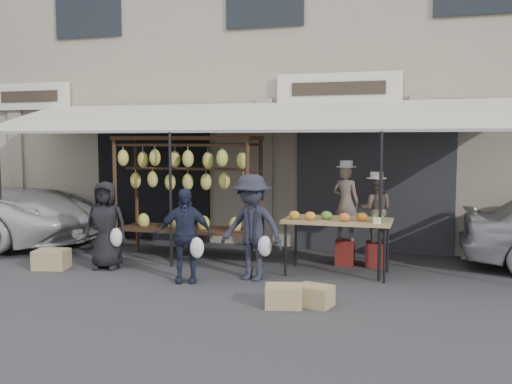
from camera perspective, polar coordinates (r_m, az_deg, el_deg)
ground_plane at (r=8.57m, az=-5.59°, el=-9.43°), size 90.00×90.00×0.00m
shophouse at (r=14.59m, az=4.13°, el=11.04°), size 24.00×6.15×7.30m
awning at (r=10.44m, az=-0.91°, el=7.46°), size 10.00×2.35×2.92m
banana_rack at (r=10.28m, az=-6.94°, el=1.86°), size 2.60×0.90×2.24m
produce_table at (r=9.21m, az=8.12°, el=-2.91°), size 1.70×0.90×1.04m
vendor_left at (r=9.93m, az=8.97°, el=-1.06°), size 0.54×0.43×1.30m
vendor_right at (r=9.90m, az=11.92°, el=-1.74°), size 0.57×0.46×1.14m
customer_left at (r=9.91m, az=-14.79°, el=-3.22°), size 0.80×0.60×1.48m
customer_mid at (r=8.76m, az=-7.14°, el=-4.32°), size 0.91×0.60×1.44m
customer_right at (r=8.80m, az=-0.41°, el=-3.56°), size 1.17×0.82×1.64m
stool_left at (r=10.06m, az=8.89°, el=-6.00°), size 0.32×0.32×0.44m
stool_right at (r=10.02m, az=11.83°, el=-6.16°), size 0.37×0.37×0.42m
crate_near_a at (r=7.53m, az=2.77°, el=-10.36°), size 0.55×0.46×0.28m
crate_near_b at (r=7.61m, az=5.88°, el=-10.29°), size 0.51×0.44×0.27m
crate_far at (r=10.26m, az=-19.77°, el=-6.35°), size 0.61×0.52×0.32m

